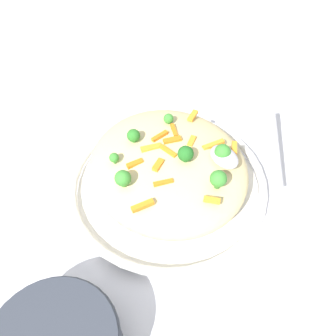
% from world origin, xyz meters
% --- Properties ---
extents(ground_plane, '(2.40, 2.40, 0.00)m').
position_xyz_m(ground_plane, '(0.00, 0.00, 0.00)').
color(ground_plane, silver).
extents(serving_bowl, '(0.37, 0.37, 0.04)m').
position_xyz_m(serving_bowl, '(0.00, 0.00, 0.02)').
color(serving_bowl, white).
rests_on(serving_bowl, ground_plane).
extents(pasta_mound, '(0.30, 0.28, 0.08)m').
position_xyz_m(pasta_mound, '(0.00, 0.00, 0.07)').
color(pasta_mound, '#DBC689').
rests_on(pasta_mound, serving_bowl).
extents(carrot_piece_0, '(0.03, 0.02, 0.01)m').
position_xyz_m(carrot_piece_0, '(0.04, -0.04, 0.11)').
color(carrot_piece_0, orange).
rests_on(carrot_piece_0, pasta_mound).
extents(carrot_piece_1, '(0.01, 0.04, 0.01)m').
position_xyz_m(carrot_piece_1, '(-0.03, -0.08, 0.11)').
color(carrot_piece_1, orange).
rests_on(carrot_piece_1, pasta_mound).
extents(carrot_piece_2, '(0.02, 0.03, 0.01)m').
position_xyz_m(carrot_piece_2, '(0.02, -0.02, 0.11)').
color(carrot_piece_2, orange).
rests_on(carrot_piece_2, pasta_mound).
extents(carrot_piece_3, '(0.02, 0.03, 0.01)m').
position_xyz_m(carrot_piece_3, '(-0.00, -0.05, 0.11)').
color(carrot_piece_3, orange).
rests_on(carrot_piece_3, pasta_mound).
extents(carrot_piece_4, '(0.02, 0.03, 0.01)m').
position_xyz_m(carrot_piece_4, '(-0.05, 0.04, 0.11)').
color(carrot_piece_4, orange).
rests_on(carrot_piece_4, pasta_mound).
extents(carrot_piece_5, '(0.02, 0.04, 0.01)m').
position_xyz_m(carrot_piece_5, '(0.02, 0.02, 0.11)').
color(carrot_piece_5, orange).
rests_on(carrot_piece_5, pasta_mound).
extents(carrot_piece_6, '(0.03, 0.02, 0.01)m').
position_xyz_m(carrot_piece_6, '(-0.05, -0.10, 0.11)').
color(carrot_piece_6, orange).
rests_on(carrot_piece_6, pasta_mound).
extents(carrot_piece_7, '(0.02, 0.03, 0.01)m').
position_xyz_m(carrot_piece_7, '(0.06, -0.09, 0.10)').
color(carrot_piece_7, orange).
rests_on(carrot_piece_7, pasta_mound).
extents(carrot_piece_8, '(0.04, 0.02, 0.01)m').
position_xyz_m(carrot_piece_8, '(0.00, 0.00, 0.11)').
color(carrot_piece_8, orange).
rests_on(carrot_piece_8, pasta_mound).
extents(carrot_piece_9, '(0.02, 0.02, 0.01)m').
position_xyz_m(carrot_piece_9, '(-0.12, -0.01, 0.11)').
color(carrot_piece_9, orange).
rests_on(carrot_piece_9, pasta_mound).
extents(carrot_piece_10, '(0.01, 0.03, 0.01)m').
position_xyz_m(carrot_piece_10, '(0.01, 0.06, 0.11)').
color(carrot_piece_10, orange).
rests_on(carrot_piece_10, pasta_mound).
extents(carrot_piece_11, '(0.01, 0.04, 0.01)m').
position_xyz_m(carrot_piece_11, '(-0.07, 0.09, 0.11)').
color(carrot_piece_11, orange).
rests_on(carrot_piece_11, pasta_mound).
extents(carrot_piece_12, '(0.02, 0.03, 0.01)m').
position_xyz_m(carrot_piece_12, '(-0.02, 0.03, 0.11)').
color(carrot_piece_12, orange).
rests_on(carrot_piece_12, pasta_mound).
extents(carrot_piece_13, '(0.01, 0.03, 0.01)m').
position_xyz_m(carrot_piece_13, '(0.04, -0.01, 0.11)').
color(carrot_piece_13, orange).
rests_on(carrot_piece_13, pasta_mound).
extents(broccoli_floret_0, '(0.03, 0.03, 0.03)m').
position_xyz_m(broccoli_floret_0, '(-0.02, 0.09, 0.12)').
color(broccoli_floret_0, '#377928').
rests_on(broccoli_floret_0, pasta_mound).
extents(broccoli_floret_1, '(0.02, 0.02, 0.03)m').
position_xyz_m(broccoli_floret_1, '(0.06, 0.04, 0.12)').
color(broccoli_floret_1, '#296820').
rests_on(broccoli_floret_1, pasta_mound).
extents(broccoli_floret_2, '(0.03, 0.03, 0.03)m').
position_xyz_m(broccoli_floret_2, '(-0.06, -0.07, 0.12)').
color(broccoli_floret_2, '#377928').
rests_on(broccoli_floret_2, pasta_mound).
extents(broccoli_floret_3, '(0.03, 0.03, 0.03)m').
position_xyz_m(broccoli_floret_3, '(-0.03, -0.01, 0.12)').
color(broccoli_floret_3, '#205B1C').
rests_on(broccoli_floret_3, pasta_mound).
extents(broccoli_floret_4, '(0.03, 0.03, 0.03)m').
position_xyz_m(broccoli_floret_4, '(-0.10, -0.03, 0.12)').
color(broccoli_floret_4, '#377928').
rests_on(broccoli_floret_4, pasta_mound).
extents(broccoli_floret_5, '(0.02, 0.02, 0.02)m').
position_xyz_m(broccoli_floret_5, '(0.03, 0.09, 0.11)').
color(broccoli_floret_5, '#377928').
rests_on(broccoli_floret_5, pasta_mound).
extents(broccoli_floret_6, '(0.02, 0.02, 0.02)m').
position_xyz_m(broccoli_floret_6, '(0.07, -0.04, 0.11)').
color(broccoli_floret_6, '#377928').
rests_on(broccoli_floret_6, pasta_mound).
extents(serving_spoon, '(0.14, 0.13, 0.10)m').
position_xyz_m(serving_spoon, '(-0.08, -0.09, 0.13)').
color(serving_spoon, '#B7B7BC').
rests_on(serving_spoon, pasta_mound).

